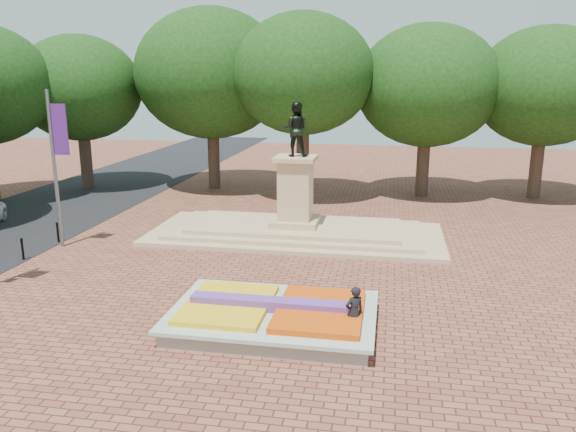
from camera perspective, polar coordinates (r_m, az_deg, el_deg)
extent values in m
plane|color=brown|center=(19.79, -3.17, -8.48)|extent=(90.00, 90.00, 0.00)
cube|color=gray|center=(17.71, -1.50, -10.50)|extent=(6.00, 4.00, 0.45)
cube|color=beige|center=(17.60, -1.51, -9.68)|extent=(6.30, 4.30, 0.12)
cube|color=#CC3B0B|center=(17.33, 3.25, -9.63)|extent=(2.60, 3.40, 0.22)
cube|color=yellow|center=(17.88, -6.12, -8.94)|extent=(2.60, 3.40, 0.18)
cube|color=#4D2D7E|center=(17.51, -1.51, -9.02)|extent=(5.20, 0.55, 0.38)
cube|color=tan|center=(27.16, 0.75, -1.87)|extent=(14.00, 6.00, 0.20)
cube|color=tan|center=(27.11, 0.75, -1.46)|extent=(12.00, 5.00, 0.20)
cube|color=tan|center=(27.06, 0.75, -1.06)|extent=(10.00, 4.00, 0.20)
cube|color=tan|center=(26.99, 0.75, -0.54)|extent=(2.20, 2.20, 0.30)
cube|color=tan|center=(26.64, 0.77, 2.68)|extent=(1.50, 1.50, 2.80)
cube|color=tan|center=(26.38, 0.78, 5.87)|extent=(1.90, 1.90, 0.20)
imported|color=black|center=(26.22, 0.79, 8.80)|extent=(1.22, 0.95, 2.50)
cylinder|color=#33251B|center=(41.50, -19.21, 5.64)|extent=(0.80, 0.80, 4.00)
ellipsoid|color=black|center=(41.13, -19.75, 12.11)|extent=(8.80, 8.80, 7.48)
cylinder|color=#33251B|center=(38.22, -8.65, 5.59)|extent=(0.80, 0.80, 4.00)
ellipsoid|color=black|center=(37.82, -8.91, 12.64)|extent=(8.80, 8.80, 7.48)
cylinder|color=#33251B|center=(36.57, 1.84, 5.36)|extent=(0.80, 0.80, 4.00)
ellipsoid|color=black|center=(36.15, 1.90, 12.73)|extent=(8.80, 8.80, 7.48)
cylinder|color=#33251B|center=(36.22, 12.90, 4.92)|extent=(0.80, 0.80, 4.00)
ellipsoid|color=black|center=(35.79, 13.32, 12.35)|extent=(8.80, 8.80, 7.48)
cylinder|color=#33251B|center=(37.20, 23.75, 4.31)|extent=(0.80, 0.80, 4.00)
ellipsoid|color=black|center=(36.78, 24.49, 11.52)|extent=(8.80, 8.80, 7.48)
cylinder|color=#33251B|center=(39.31, -27.22, 4.30)|extent=(0.80, 0.80, 3.84)
cylinder|color=slate|center=(26.89, -22.61, 4.29)|extent=(0.16, 0.16, 7.00)
cube|color=#4F1B73|center=(26.43, -22.15, 8.13)|extent=(0.70, 0.04, 2.20)
cylinder|color=black|center=(26.14, -25.36, -3.13)|extent=(0.10, 0.10, 0.90)
sphere|color=black|center=(26.01, -25.46, -2.14)|extent=(0.12, 0.12, 0.12)
cylinder|color=black|center=(28.19, -22.34, -1.63)|extent=(0.10, 0.10, 0.90)
sphere|color=black|center=(28.07, -22.43, -0.70)|extent=(0.12, 0.12, 0.12)
imported|color=black|center=(16.83, 6.74, -9.75)|extent=(0.72, 0.66, 1.64)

